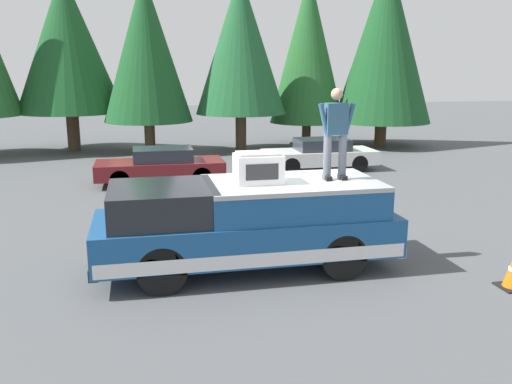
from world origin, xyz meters
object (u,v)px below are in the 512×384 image
at_px(parked_car_white, 320,154).
at_px(parked_car_maroon, 161,166).
at_px(person_on_truck_bed, 336,131).
at_px(compressor_unit, 258,168).
at_px(pickup_truck, 246,224).

height_order(parked_car_white, parked_car_maroon, same).
xyz_separation_m(person_on_truck_bed, parked_car_white, (9.33, -2.92, -1.97)).
height_order(compressor_unit, parked_car_maroon, compressor_unit).
xyz_separation_m(pickup_truck, parked_car_maroon, (8.13, 1.23, -0.29)).
bearing_deg(parked_car_white, pickup_truck, 153.67).
xyz_separation_m(compressor_unit, person_on_truck_bed, (0.00, -1.46, 0.62)).
bearing_deg(parked_car_maroon, parked_car_white, -78.74).
bearing_deg(person_on_truck_bed, parked_car_maroon, 19.64).
relative_size(compressor_unit, parked_car_white, 0.20).
height_order(compressor_unit, person_on_truck_bed, person_on_truck_bed).
distance_m(person_on_truck_bed, parked_car_white, 9.97).
bearing_deg(person_on_truck_bed, parked_car_white, -17.35).
bearing_deg(parked_car_white, compressor_unit, 154.87).
xyz_separation_m(pickup_truck, compressor_unit, (-0.05, -0.22, 1.05)).
bearing_deg(parked_car_maroon, person_on_truck_bed, -160.36).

